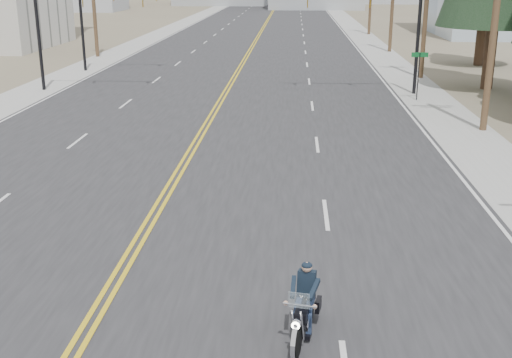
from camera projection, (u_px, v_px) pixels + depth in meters
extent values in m
cube|color=#303033|center=(260.00, 34.00, 74.06)|extent=(20.00, 200.00, 0.01)
cube|color=#A5A5A0|center=(161.00, 33.00, 74.70)|extent=(3.00, 200.00, 0.01)
cube|color=#A5A5A0|center=(360.00, 34.00, 73.42)|extent=(3.00, 200.00, 0.01)
cylinder|color=black|center=(38.00, 31.00, 37.50)|extent=(0.20, 0.20, 7.00)
cylinder|color=black|center=(418.00, 33.00, 36.27)|extent=(0.20, 0.20, 7.00)
cylinder|color=black|center=(82.00, 21.00, 45.10)|extent=(0.20, 0.20, 7.00)
cylinder|color=black|center=(418.00, 77.00, 35.06)|extent=(0.06, 0.06, 2.60)
cube|color=#0C5926|center=(420.00, 55.00, 34.69)|extent=(0.90, 0.03, 0.25)
cylinder|color=#382619|center=(489.00, 58.00, 38.44)|extent=(0.65, 0.65, 3.71)
cylinder|color=#382619|center=(480.00, 44.00, 48.41)|extent=(0.73, 0.73, 3.15)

